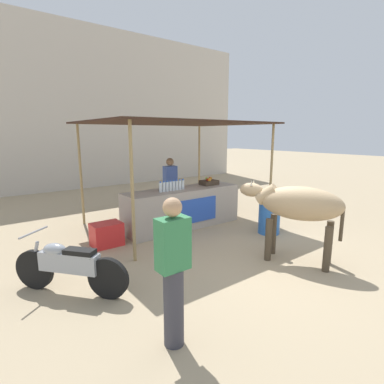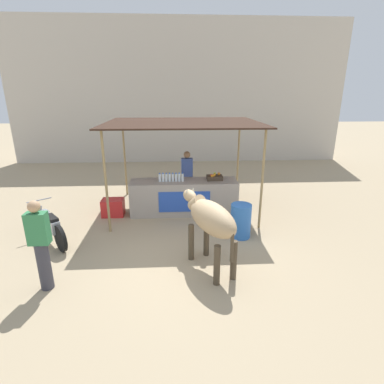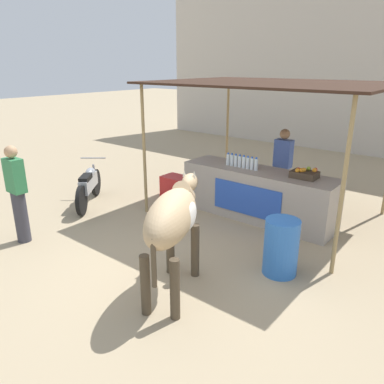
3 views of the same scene
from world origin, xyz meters
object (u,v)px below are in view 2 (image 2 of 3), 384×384
(stall_counter, at_px, (184,197))
(fruit_crate, at_px, (215,177))
(cow, at_px, (210,219))
(passerby_on_street, at_px, (41,245))
(water_barrel, at_px, (241,221))
(motorcycle_parked, at_px, (50,224))
(cooler_box, at_px, (113,207))
(vendor_behind_counter, at_px, (187,177))

(stall_counter, bearing_deg, fruit_crate, 3.51)
(cow, distance_m, passerby_on_street, 3.00)
(stall_counter, bearing_deg, water_barrel, -51.04)
(fruit_crate, height_order, passerby_on_street, passerby_on_street)
(cow, height_order, motorcycle_parked, cow)
(stall_counter, height_order, motorcycle_parked, stall_counter)
(water_barrel, relative_size, motorcycle_parked, 0.57)
(stall_counter, distance_m, fruit_crate, 1.04)
(fruit_crate, relative_size, water_barrel, 0.53)
(motorcycle_parked, bearing_deg, cooler_box, 52.41)
(fruit_crate, bearing_deg, passerby_on_street, -134.77)
(stall_counter, distance_m, vendor_behind_counter, 0.85)
(fruit_crate, height_order, water_barrel, fruit_crate)
(stall_counter, xyz_separation_m, vendor_behind_counter, (0.12, 0.75, 0.37))
(water_barrel, bearing_deg, stall_counter, 128.96)
(cooler_box, bearing_deg, stall_counter, 2.78)
(vendor_behind_counter, bearing_deg, cooler_box, -158.19)
(fruit_crate, height_order, cow, cow)
(passerby_on_street, bearing_deg, fruit_crate, 45.23)
(fruit_crate, bearing_deg, motorcycle_parked, -157.83)
(cooler_box, xyz_separation_m, passerby_on_street, (-0.54, -3.29, 0.61))
(vendor_behind_counter, bearing_deg, passerby_on_street, -122.74)
(fruit_crate, xyz_separation_m, cow, (-0.46, -2.93, -0.00))
(stall_counter, height_order, vendor_behind_counter, vendor_behind_counter)
(cooler_box, relative_size, motorcycle_parked, 0.42)
(cooler_box, distance_m, water_barrel, 3.63)
(vendor_behind_counter, height_order, cooler_box, vendor_behind_counter)
(cooler_box, bearing_deg, water_barrel, -24.57)
(stall_counter, xyz_separation_m, fruit_crate, (0.88, 0.05, 0.55))
(stall_counter, height_order, cow, cow)
(fruit_crate, height_order, cooler_box, fruit_crate)
(cooler_box, relative_size, cow, 0.33)
(vendor_behind_counter, xyz_separation_m, motorcycle_parked, (-3.27, -2.34, -0.42))
(cooler_box, height_order, cow, cow)
(fruit_crate, xyz_separation_m, water_barrel, (0.42, -1.66, -0.62))
(fruit_crate, distance_m, passerby_on_street, 4.86)
(fruit_crate, relative_size, cow, 0.24)
(cooler_box, height_order, motorcycle_parked, motorcycle_parked)
(fruit_crate, height_order, vendor_behind_counter, vendor_behind_counter)
(stall_counter, relative_size, vendor_behind_counter, 1.82)
(water_barrel, height_order, motorcycle_parked, motorcycle_parked)
(passerby_on_street, bearing_deg, cooler_box, 80.69)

